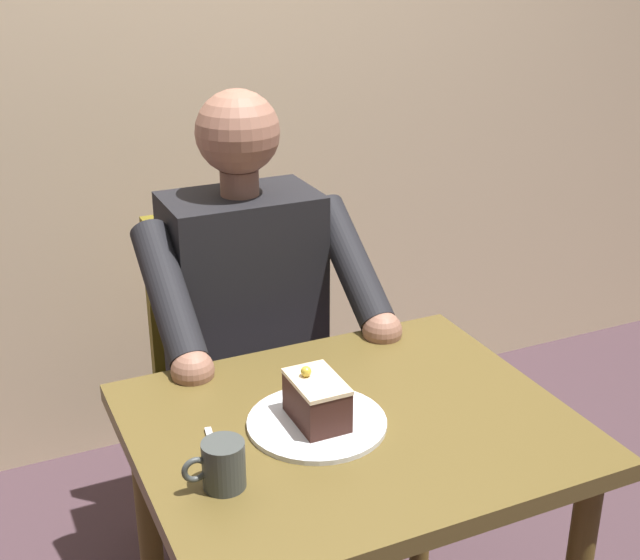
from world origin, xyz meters
name	(u,v)px	position (x,y,z in m)	size (l,w,h in m)	color
dining_table	(351,471)	(0.00, 0.00, 0.61)	(0.80, 0.66, 0.73)	brown
chair	(235,367)	(0.00, -0.68, 0.50)	(0.42, 0.42, 0.91)	brown
seated_person	(256,345)	(0.00, -0.51, 0.65)	(0.53, 0.58, 1.25)	black
dessert_plate	(317,423)	(0.07, -0.01, 0.73)	(0.26, 0.26, 0.01)	white
cake_slice	(317,400)	(0.07, -0.01, 0.78)	(0.09, 0.13, 0.11)	#391E18
coffee_cup	(222,464)	(0.28, 0.09, 0.77)	(0.11, 0.07, 0.08)	#3C413F
dessert_spoon	(219,455)	(0.26, 0.01, 0.73)	(0.03, 0.14, 0.01)	silver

